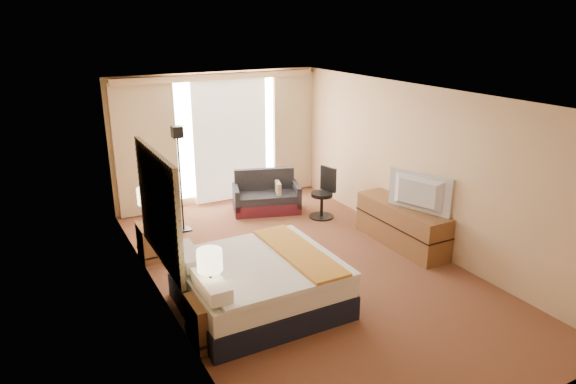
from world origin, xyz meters
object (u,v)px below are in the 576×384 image
lamp_right (147,197)px  television (416,194)px  lamp_left (210,261)px  nightstand_right (155,241)px  floor_lamp (179,158)px  bed (259,283)px  loveseat (266,198)px  nightstand_left (210,320)px  desk_chair (324,195)px  media_dresser (401,225)px

lamp_right → television: television is taller
lamp_left → lamp_right: 2.47m
nightstand_right → floor_lamp: bearing=49.7°
bed → lamp_right: 2.34m
nightstand_right → bed: bed is taller
bed → lamp_left: size_ratio=3.18×
loveseat → television: television is taller
nightstand_left → nightstand_right: size_ratio=1.00×
nightstand_right → lamp_left: lamp_left is taller
nightstand_left → loveseat: loveseat is taller
bed → television: television is taller
nightstand_left → loveseat: (2.44, 3.53, -0.01)m
bed → television: 2.93m
bed → desk_chair: bearing=43.7°
nightstand_left → floor_lamp: bearing=77.9°
nightstand_right → floor_lamp: (0.72, 0.85, 1.05)m
lamp_right → television: bearing=-25.2°
loveseat → lamp_right: size_ratio=2.27×
floor_lamp → desk_chair: floor_lamp is taller
nightstand_right → television: television is taller
nightstand_left → loveseat: bearing=55.4°
media_dresser → television: size_ratio=1.69×
lamp_right → media_dresser: bearing=-20.6°
media_dresser → bed: 2.96m
media_dresser → loveseat: loveseat is taller
bed → desk_chair: (2.44, 2.34, 0.08)m
loveseat → lamp_right: (-2.50, -1.07, 0.77)m
television → media_dresser: bearing=-27.4°
media_dresser → desk_chair: (-0.45, 1.69, 0.07)m
media_dresser → lamp_right: size_ratio=2.90×
nightstand_left → nightstand_right: same height
lamp_left → lamp_right: (-0.09, 2.46, 0.01)m
media_dresser → bed: bearing=-167.3°
floor_lamp → nightstand_left: bearing=-102.1°
nightstand_right → bed: size_ratio=0.29×
nightstand_right → bed: 2.25m
floor_lamp → desk_chair: bearing=-13.6°
nightstand_left → media_dresser: bearing=15.8°
desk_chair → lamp_left: (-3.22, -2.74, 0.59)m
media_dresser → nightstand_right: bearing=158.6°
media_dresser → floor_lamp: size_ratio=0.96×
desk_chair → lamp_left: lamp_left is taller
loveseat → desk_chair: bearing=-27.0°
lamp_right → television: size_ratio=0.58×
nightstand_left → bed: 0.91m
desk_chair → lamp_right: (-3.31, -0.28, 0.61)m
lamp_left → lamp_right: bearing=92.0°
nightstand_left → floor_lamp: 3.58m
nightstand_right → floor_lamp: floor_lamp is taller
nightstand_right → bed: (0.81, -2.10, 0.07)m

